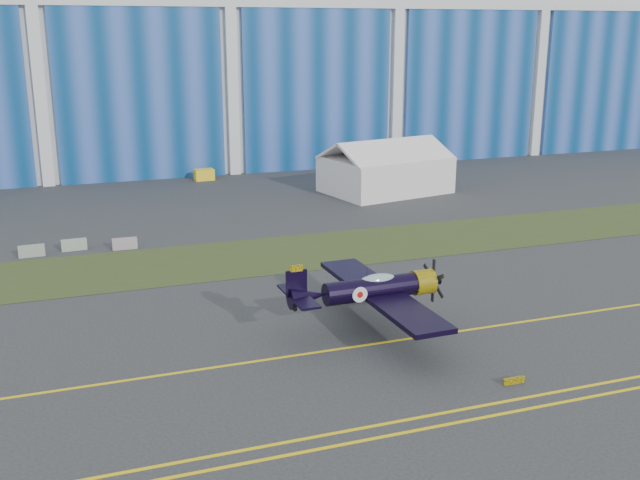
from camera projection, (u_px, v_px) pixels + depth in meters
name	position (u px, v px, depth m)	size (l,w,h in m)	color
ground	(55.00, 352.00, 41.91)	(260.00, 260.00, 0.00)	#353639
grass_median	(52.00, 277.00, 54.60)	(260.00, 10.00, 0.02)	#475128
hangar	(38.00, 48.00, 102.95)	(220.00, 45.70, 30.00)	silver
taxiway_centreline	(56.00, 391.00, 37.37)	(200.00, 0.20, 0.02)	yellow
guard_board_right	(514.00, 381.00, 38.08)	(1.20, 0.15, 0.35)	yellow
warbird	(371.00, 289.00, 43.90)	(11.36, 13.57, 3.94)	black
tent	(386.00, 166.00, 82.51)	(14.38, 11.73, 5.93)	white
tug	(204.00, 175.00, 89.64)	(2.27, 1.42, 1.32)	yellow
barrier_a	(32.00, 251.00, 59.44)	(2.00, 0.60, 0.90)	gray
barrier_b	(74.00, 245.00, 61.16)	(2.00, 0.60, 0.90)	#8C9D8E
barrier_c	(125.00, 244.00, 61.48)	(2.00, 0.60, 0.90)	gray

